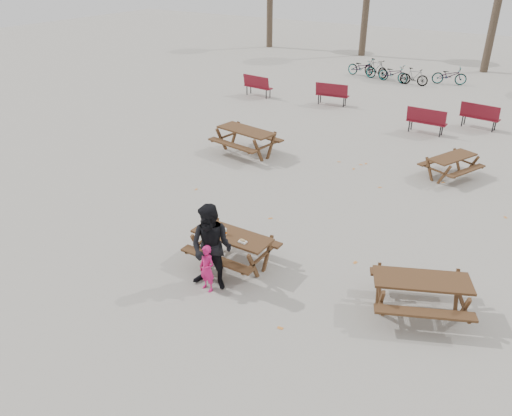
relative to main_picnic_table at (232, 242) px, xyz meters
The scene contains 13 objects.
ground 0.59m from the main_picnic_table, ahead, with size 80.00×80.00×0.00m, color gray.
main_picnic_table is the anchor object (origin of this frame).
food_tray 0.47m from the main_picnic_table, 22.23° to the right, with size 0.18×0.11×0.04m, color white.
bread_roll 0.49m from the main_picnic_table, 22.23° to the right, with size 0.14×0.06×0.05m, color tan.
soda_bottle 0.30m from the main_picnic_table, 144.93° to the right, with size 0.07×0.07×0.17m.
child 1.08m from the main_picnic_table, 84.17° to the right, with size 0.39×0.25×1.06m, color #D01A68.
adult 1.00m from the main_picnic_table, 82.02° to the right, with size 0.93×0.73×1.92m, color black.
picnic_table_east 4.10m from the main_picnic_table, ahead, with size 1.83×1.48×0.79m, color #361C13, non-canonical shape.
picnic_table_north 6.92m from the main_picnic_table, 120.75° to the left, with size 2.07×1.67×0.89m, color #361C13, non-canonical shape.
picnic_table_far 8.25m from the main_picnic_table, 68.68° to the left, with size 1.64×1.32×0.71m, color #361C13, non-canonical shape.
park_bench_row 12.84m from the main_picnic_table, 97.77° to the left, with size 11.70×2.35×1.03m.
bicycle_row 19.78m from the main_picnic_table, 97.71° to the left, with size 6.52×2.06×1.00m.
fallen_leaves 2.62m from the main_picnic_table, 78.69° to the left, with size 11.00×11.00×0.01m, color orange, non-canonical shape.
Camera 1 is at (5.55, -7.79, 6.40)m, focal length 35.00 mm.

